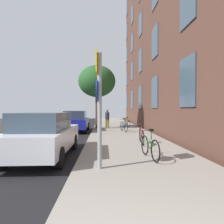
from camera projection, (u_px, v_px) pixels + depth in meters
ground_plane at (76, 130)px, 15.71m from camera, size 41.80×41.80×0.00m
road_asphalt at (51, 130)px, 15.60m from camera, size 7.00×38.00×0.01m
sidewalk at (118, 129)px, 15.88m from camera, size 4.20×38.00×0.12m
sign_post at (99, 100)px, 5.10m from camera, size 0.16×0.60×3.19m
traffic_light at (99, 100)px, 22.36m from camera, size 0.43×0.24×3.98m
tree_near at (97, 82)px, 16.23m from camera, size 3.22×3.22×5.43m
bicycle_0 at (150, 147)px, 6.17m from camera, size 0.42×1.65×0.98m
bicycle_1 at (141, 135)px, 8.88m from camera, size 0.42×1.73×0.98m
bicycle_2 at (124, 126)px, 13.67m from camera, size 0.47×1.74×0.98m
bicycle_3 at (127, 123)px, 17.39m from camera, size 0.52×1.60×0.92m
pedestrian_0 at (107, 118)px, 16.00m from camera, size 0.51×0.51×1.61m
car_0 at (44, 134)px, 6.69m from camera, size 1.86×4.23×1.62m
car_1 at (76, 121)px, 14.57m from camera, size 1.89×4.07×1.62m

